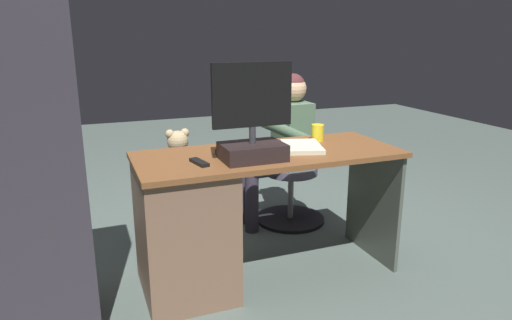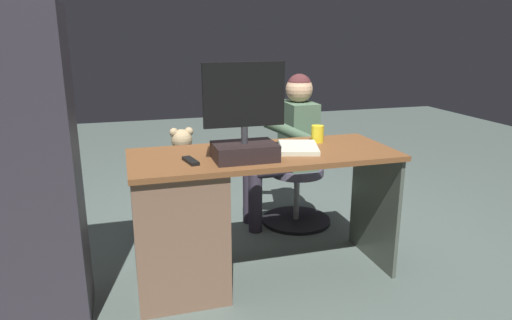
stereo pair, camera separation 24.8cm
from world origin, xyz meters
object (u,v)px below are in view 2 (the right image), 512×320
desk (197,218)px  monitor (244,131)px  cup (317,134)px  tv_remote (191,161)px  teddy_bear (182,155)px  computer_mouse (215,150)px  visitor_chair (297,192)px  office_chair_teddy (185,202)px  keyboard (270,148)px  person (288,138)px

desk → monitor: monitor is taller
cup → monitor: bearing=26.3°
tv_remote → teddy_bear: (-0.06, -0.81, -0.18)m
computer_mouse → visitor_chair: computer_mouse is taller
computer_mouse → office_chair_teddy: (0.10, -0.65, -0.54)m
monitor → visitor_chair: size_ratio=0.97×
monitor → tv_remote: bearing=-4.1°
visitor_chair → keyboard: bearing=56.4°
teddy_bear → person: (-0.77, 0.03, 0.08)m
tv_remote → office_chair_teddy: bearing=-105.9°
office_chair_teddy → visitor_chair: 0.84m
computer_mouse → visitor_chair: size_ratio=0.18×
cup → keyboard: bearing=15.2°
teddy_bear → cup: bearing=143.0°
desk → visitor_chair: 1.11m
desk → visitor_chair: size_ratio=2.85×
visitor_chair → person: (0.08, -0.00, 0.42)m
cup → office_chair_teddy: bearing=-36.3°
computer_mouse → office_chair_teddy: size_ratio=0.19×
keyboard → teddy_bear: teddy_bear is taller
visitor_chair → office_chair_teddy: bearing=-1.3°
desk → monitor: 0.57m
person → keyboard: bearing=61.7°
office_chair_teddy → person: size_ratio=0.45×
teddy_bear → computer_mouse: bearing=98.8°
cup → teddy_bear: size_ratio=0.30×
keyboard → computer_mouse: 0.32m
cup → visitor_chair: (-0.09, -0.54, -0.57)m
desk → keyboard: (-0.45, -0.06, 0.36)m
desk → office_chair_teddy: 0.73m
desk → visitor_chair: (-0.86, -0.69, -0.17)m
desk → tv_remote: tv_remote is taller
cup → visitor_chair: bearing=-99.1°
monitor → office_chair_teddy: monitor is taller
desk → computer_mouse: (-0.12, -0.06, 0.37)m
desk → cup: bearing=-169.2°
teddy_bear → visitor_chair: teddy_bear is taller
person → office_chair_teddy: bearing=-1.3°
monitor → teddy_bear: (0.23, -0.83, -0.32)m
desk → tv_remote: 0.37m
office_chair_teddy → keyboard: bearing=123.5°
desk → tv_remote: (0.04, 0.09, 0.36)m
office_chair_teddy → visitor_chair: (-0.84, 0.02, 0.00)m
monitor → visitor_chair: 1.21m
keyboard → tv_remote: 0.51m
computer_mouse → keyboard: bearing=-179.3°
keyboard → visitor_chair: (-0.42, -0.63, -0.53)m
monitor → computer_mouse: bearing=-53.3°
monitor → tv_remote: monitor is taller
computer_mouse → cup: size_ratio=0.94×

